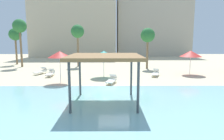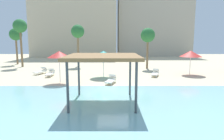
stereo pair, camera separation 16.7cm
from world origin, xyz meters
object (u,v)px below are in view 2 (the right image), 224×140
shade_pavilion (104,58)px  lounge_chair_0 (51,73)px  lounge_chair_1 (42,71)px  palm_tree_0 (21,27)px  palm_tree_1 (17,35)px  palm_tree_3 (149,36)px  beach_umbrella_teal_2 (104,54)px  beach_umbrella_red_3 (192,54)px  lounge_chair_5 (112,80)px  lounge_chair_4 (156,73)px  beach_umbrella_red_5 (60,54)px  palm_tree_2 (78,32)px

shade_pavilion → lounge_chair_0: size_ratio=2.20×
lounge_chair_1 → palm_tree_0: palm_tree_0 is taller
palm_tree_0 → palm_tree_1: size_ratio=1.19×
lounge_chair_0 → palm_tree_3: bearing=114.7°
beach_umbrella_teal_2 → palm_tree_1: size_ratio=0.48×
beach_umbrella_teal_2 → beach_umbrella_red_3: size_ratio=1.02×
lounge_chair_5 → palm_tree_3: 11.34m
lounge_chair_4 → beach_umbrella_red_5: bearing=-51.1°
shade_pavilion → lounge_chair_4: 10.88m
shade_pavilion → lounge_chair_5: shade_pavilion is taller
beach_umbrella_red_5 → lounge_chair_5: beach_umbrella_red_5 is taller
palm_tree_1 → palm_tree_0: bearing=-55.0°
lounge_chair_1 → lounge_chair_4: (12.69, -1.46, 0.00)m
beach_umbrella_red_3 → palm_tree_1: palm_tree_1 is taller
palm_tree_1 → shade_pavilion: bearing=-53.9°
shade_pavilion → beach_umbrella_red_5: (-4.16, 5.98, -0.19)m
lounge_chair_5 → palm_tree_3: palm_tree_3 is taller
palm_tree_3 → lounge_chair_0: bearing=-153.1°
lounge_chair_0 → palm_tree_1: (-8.43, 10.58, 4.24)m
palm_tree_0 → beach_umbrella_red_5: bearing=-53.0°
shade_pavilion → lounge_chair_0: shade_pavilion is taller
beach_umbrella_red_3 → palm_tree_1: bearing=157.8°
palm_tree_2 → beach_umbrella_red_3: bearing=-28.0°
beach_umbrella_teal_2 → beach_umbrella_red_5: bearing=-143.4°
beach_umbrella_red_5 → lounge_chair_0: bearing=119.7°
lounge_chair_4 → lounge_chair_5: bearing=-32.8°
beach_umbrella_red_3 → lounge_chair_1: bearing=178.3°
lounge_chair_0 → palm_tree_0: size_ratio=0.29×
palm_tree_0 → shade_pavilion: bearing=-53.7°
lounge_chair_1 → lounge_chair_4: size_ratio=1.00×
beach_umbrella_red_3 → lounge_chair_0: 15.41m
beach_umbrella_red_5 → palm_tree_2: (-0.25, 11.49, 2.36)m
lounge_chair_0 → lounge_chair_5: 7.48m
palm_tree_3 → palm_tree_2: bearing=166.1°
beach_umbrella_red_3 → lounge_chair_5: size_ratio=1.34×
lounge_chair_1 → lounge_chair_5: bearing=75.6°
shade_pavilion → palm_tree_1: size_ratio=0.75×
lounge_chair_1 → palm_tree_1: 12.25m
shade_pavilion → lounge_chair_4: bearing=61.1°
shade_pavilion → beach_umbrella_red_5: bearing=124.8°
beach_umbrella_red_5 → beach_umbrella_red_3: bearing=17.8°
palm_tree_0 → palm_tree_1: 3.85m
shade_pavilion → palm_tree_3: 16.05m
beach_umbrella_teal_2 → palm_tree_0: 14.82m
beach_umbrella_teal_2 → palm_tree_3: palm_tree_3 is taller
beach_umbrella_teal_2 → palm_tree_2: bearing=115.0°
beach_umbrella_red_3 → beach_umbrella_teal_2: bearing=-171.3°
palm_tree_3 → beach_umbrella_red_5: bearing=-136.0°
beach_umbrella_red_3 → lounge_chair_0: (-15.25, -0.93, -1.99)m
shade_pavilion → palm_tree_2: 18.15m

